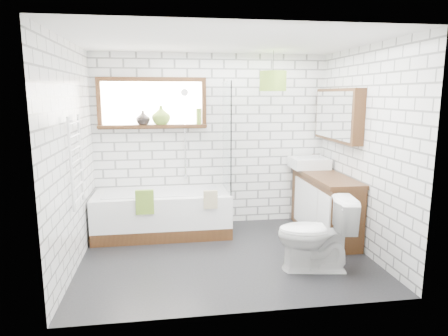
{
  "coord_description": "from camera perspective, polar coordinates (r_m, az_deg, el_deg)",
  "views": [
    {
      "loc": [
        -0.69,
        -4.51,
        1.92
      ],
      "look_at": [
        0.02,
        0.25,
        1.03
      ],
      "focal_mm": 32.0,
      "sensor_mm": 36.0,
      "label": 1
    }
  ],
  "objects": [
    {
      "name": "floor",
      "position": [
        4.95,
        0.2,
        -12.44
      ],
      "size": [
        3.4,
        2.6,
        0.01
      ],
      "primitive_type": "cube",
      "color": "black",
      "rests_on": "ground"
    },
    {
      "name": "ceiling",
      "position": [
        4.6,
        0.22,
        17.75
      ],
      "size": [
        3.4,
        2.6,
        0.01
      ],
      "primitive_type": "cube",
      "color": "white",
      "rests_on": "ground"
    },
    {
      "name": "wall_back",
      "position": [
        5.89,
        -1.7,
        3.91
      ],
      "size": [
        3.4,
        0.01,
        2.5
      ],
      "primitive_type": "cube",
      "color": "white",
      "rests_on": "ground"
    },
    {
      "name": "wall_front",
      "position": [
        3.35,
        3.57,
        -1.15
      ],
      "size": [
        3.4,
        0.01,
        2.5
      ],
      "primitive_type": "cube",
      "color": "white",
      "rests_on": "ground"
    },
    {
      "name": "wall_left",
      "position": [
        4.67,
        -20.95,
        1.5
      ],
      "size": [
        0.01,
        2.6,
        2.5
      ],
      "primitive_type": "cube",
      "color": "white",
      "rests_on": "ground"
    },
    {
      "name": "wall_right",
      "position": [
        5.15,
        19.34,
        2.37
      ],
      "size": [
        0.01,
        2.6,
        2.5
      ],
      "primitive_type": "cube",
      "color": "white",
      "rests_on": "ground"
    },
    {
      "name": "window",
      "position": [
        5.77,
        -10.19,
        9.09
      ],
      "size": [
        1.52,
        0.16,
        0.68
      ],
      "primitive_type": "cube",
      "color": "#331D0E",
      "rests_on": "wall_back"
    },
    {
      "name": "towel_radiator",
      "position": [
        4.67,
        -20.37,
        0.91
      ],
      "size": [
        0.06,
        0.52,
        1.0
      ],
      "primitive_type": "cube",
      "color": "white",
      "rests_on": "wall_left"
    },
    {
      "name": "mirror_cabinet",
      "position": [
        5.61,
        15.97,
        7.29
      ],
      "size": [
        0.16,
        1.2,
        0.7
      ],
      "primitive_type": "cube",
      "color": "#331D0E",
      "rests_on": "wall_right"
    },
    {
      "name": "shower_riser",
      "position": [
        5.8,
        -5.59,
        4.76
      ],
      "size": [
        0.02,
        0.02,
        1.3
      ],
      "primitive_type": "cylinder",
      "color": "silver",
      "rests_on": "wall_back"
    },
    {
      "name": "bathtub",
      "position": [
        5.64,
        -8.75,
        -6.39
      ],
      "size": [
        1.84,
        0.81,
        0.6
      ],
      "primitive_type": "cube",
      "color": "white",
      "rests_on": "floor"
    },
    {
      "name": "shower_screen",
      "position": [
        5.5,
        0.4,
        4.45
      ],
      "size": [
        0.02,
        0.72,
        1.5
      ],
      "primitive_type": "cube",
      "color": "white",
      "rests_on": "bathtub"
    },
    {
      "name": "towel_green",
      "position": [
        5.18,
        -11.25,
        -4.8
      ],
      "size": [
        0.23,
        0.06,
        0.31
      ],
      "primitive_type": "cube",
      "color": "olive",
      "rests_on": "bathtub"
    },
    {
      "name": "towel_beige",
      "position": [
        5.21,
        -1.95,
        -4.53
      ],
      "size": [
        0.18,
        0.05,
        0.24
      ],
      "primitive_type": "cube",
      "color": "tan",
      "rests_on": "bathtub"
    },
    {
      "name": "vanity",
      "position": [
        5.68,
        14.13,
        -5.1
      ],
      "size": [
        0.48,
        1.5,
        0.86
      ],
      "primitive_type": "cube",
      "color": "#331D0E",
      "rests_on": "floor"
    },
    {
      "name": "basin",
      "position": [
        5.99,
        12.06,
        0.73
      ],
      "size": [
        0.52,
        0.46,
        0.15
      ],
      "primitive_type": "cube",
      "color": "white",
      "rests_on": "vanity"
    },
    {
      "name": "tap",
      "position": [
        6.04,
        13.5,
        1.24
      ],
      "size": [
        0.04,
        0.04,
        0.15
      ],
      "primitive_type": "cylinder",
      "rotation": [
        0.0,
        0.0,
        0.3
      ],
      "color": "silver",
      "rests_on": "vanity"
    },
    {
      "name": "toilet",
      "position": [
        4.55,
        12.9,
        -9.16
      ],
      "size": [
        0.59,
        0.88,
        0.83
      ],
      "primitive_type": "imported",
      "rotation": [
        0.0,
        0.0,
        -1.73
      ],
      "color": "white",
      "rests_on": "floor"
    },
    {
      "name": "vase_olive",
      "position": [
        5.75,
        -8.97,
        7.28
      ],
      "size": [
        0.3,
        0.3,
        0.27
      ],
      "primitive_type": "imported",
      "rotation": [
        0.0,
        0.0,
        0.15
      ],
      "color": "olive",
      "rests_on": "window"
    },
    {
      "name": "vase_dark",
      "position": [
        5.76,
        -11.49,
        6.86
      ],
      "size": [
        0.2,
        0.2,
        0.2
      ],
      "primitive_type": "imported",
      "rotation": [
        0.0,
        0.0,
        -0.04
      ],
      "color": "black",
      "rests_on": "window"
    },
    {
      "name": "bottle",
      "position": [
        5.77,
        -3.62,
        7.17
      ],
      "size": [
        0.09,
        0.09,
        0.23
      ],
      "primitive_type": "cylinder",
      "rotation": [
        0.0,
        0.0,
        0.35
      ],
      "color": "olive",
      "rests_on": "window"
    },
    {
      "name": "pendant",
      "position": [
        5.55,
        7.01,
        12.23
      ],
      "size": [
        0.36,
        0.36,
        0.27
      ],
      "primitive_type": "cylinder",
      "color": "olive",
      "rests_on": "ceiling"
    }
  ]
}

